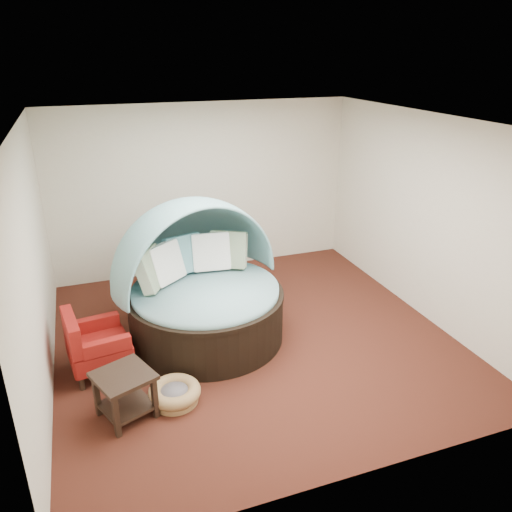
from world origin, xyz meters
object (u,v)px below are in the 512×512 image
object	(u,v)px
canopy_daybed	(200,275)
side_table	(125,389)
pet_basket	(175,393)
red_armchair	(94,345)

from	to	relation	value
canopy_daybed	side_table	distance (m)	1.84
canopy_daybed	pet_basket	distance (m)	1.61
red_armchair	side_table	world-z (taller)	red_armchair
canopy_daybed	side_table	xyz separation A→B (m)	(-1.14, -1.34, -0.52)
canopy_daybed	pet_basket	size ratio (longest dim) A/B	4.04
canopy_daybed	pet_basket	xyz separation A→B (m)	(-0.63, -1.28, -0.75)
pet_basket	red_armchair	xyz separation A→B (m)	(-0.76, 0.86, 0.26)
pet_basket	canopy_daybed	bearing A→B (deg)	63.70
pet_basket	red_armchair	bearing A→B (deg)	131.68
canopy_daybed	red_armchair	xyz separation A→B (m)	(-1.39, -0.42, -0.49)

